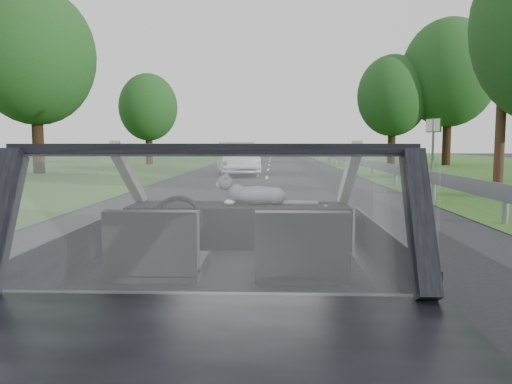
# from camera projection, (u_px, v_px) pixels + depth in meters

# --- Properties ---
(ground) EXTENTS (140.00, 140.00, 0.00)m
(ground) POSITION_uv_depth(u_px,v_px,m) (233.00, 375.00, 3.12)
(ground) COLOR #292A31
(ground) RESTS_ON ground
(subject_car) EXTENTS (1.80, 4.00, 1.45)m
(subject_car) POSITION_uv_depth(u_px,v_px,m) (233.00, 261.00, 3.05)
(subject_car) COLOR black
(subject_car) RESTS_ON ground
(dashboard) EXTENTS (1.58, 0.45, 0.30)m
(dashboard) POSITION_uv_depth(u_px,v_px,m) (239.00, 225.00, 3.66)
(dashboard) COLOR black
(dashboard) RESTS_ON subject_car
(driver_seat) EXTENTS (0.50, 0.72, 0.42)m
(driver_seat) POSITION_uv_depth(u_px,v_px,m) (157.00, 246.00, 2.76)
(driver_seat) COLOR #29292B
(driver_seat) RESTS_ON subject_car
(passenger_seat) EXTENTS (0.50, 0.72, 0.42)m
(passenger_seat) POSITION_uv_depth(u_px,v_px,m) (301.00, 247.00, 2.74)
(passenger_seat) COLOR #29292B
(passenger_seat) RESTS_ON subject_car
(steering_wheel) EXTENTS (0.36, 0.36, 0.04)m
(steering_wheel) POSITION_uv_depth(u_px,v_px,m) (178.00, 221.00, 3.38)
(steering_wheel) COLOR black
(steering_wheel) RESTS_ON dashboard
(cat) EXTENTS (0.53, 0.17, 0.24)m
(cat) POSITION_uv_depth(u_px,v_px,m) (258.00, 194.00, 3.64)
(cat) COLOR gray
(cat) RESTS_ON dashboard
(guardrail) EXTENTS (0.05, 90.00, 0.32)m
(guardrail) POSITION_uv_depth(u_px,v_px,m) (430.00, 177.00, 12.87)
(guardrail) COLOR gray
(guardrail) RESTS_ON ground
(other_car) EXTENTS (2.51, 4.77, 1.49)m
(other_car) POSITION_uv_depth(u_px,v_px,m) (237.00, 159.00, 22.50)
(other_car) COLOR silver
(other_car) RESTS_ON ground
(highway_sign) EXTENTS (0.43, 0.98, 2.52)m
(highway_sign) POSITION_uv_depth(u_px,v_px,m) (433.00, 147.00, 21.54)
(highway_sign) COLOR #0E4C17
(highway_sign) RESTS_ON ground
(utility_pole) EXTENTS (0.27, 0.27, 8.08)m
(utility_pole) POSITION_uv_depth(u_px,v_px,m) (504.00, 46.00, 13.34)
(utility_pole) COLOR #3F2519
(utility_pole) RESTS_ON ground
(tree_2) EXTENTS (5.04, 5.04, 7.02)m
(tree_2) POSITION_uv_depth(u_px,v_px,m) (392.00, 112.00, 32.82)
(tree_2) COLOR #164C17
(tree_2) RESTS_ON ground
(tree_3) EXTENTS (7.94, 7.94, 9.24)m
(tree_3) POSITION_uv_depth(u_px,v_px,m) (448.00, 94.00, 32.49)
(tree_3) COLOR #164C17
(tree_3) RESTS_ON ground
(tree_5) EXTENTS (5.63, 5.63, 8.49)m
(tree_5) POSITION_uv_depth(u_px,v_px,m) (36.00, 84.00, 23.45)
(tree_5) COLOR #164C17
(tree_5) RESTS_ON ground
(tree_6) EXTENTS (4.25, 4.25, 5.96)m
(tree_6) POSITION_uv_depth(u_px,v_px,m) (149.00, 120.00, 33.77)
(tree_6) COLOR #164C17
(tree_6) RESTS_ON ground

